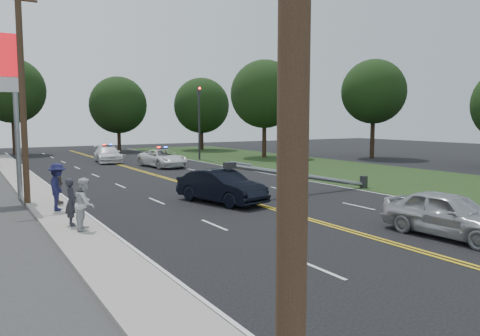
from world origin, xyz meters
TOP-DOWN VIEW (x-y plane):
  - ground at (0.00, 0.00)m, footprint 120.00×120.00m
  - sidewalk at (-8.40, 10.00)m, footprint 1.80×70.00m
  - grass_verge at (13.50, 10.00)m, footprint 12.00×80.00m
  - centerline_yellow at (0.00, 10.00)m, footprint 0.36×80.00m
  - traffic_signal at (8.30, 30.00)m, footprint 0.28×0.41m
  - fallen_streetlight at (4.19, 8.00)m, footprint 9.36×0.44m
  - utility_pole_mid at (-9.20, 12.00)m, footprint 1.60×0.28m
  - tree_6 at (-6.62, 46.16)m, footprint 7.15×7.15m
  - tree_7 at (5.05, 45.92)m, footprint 6.94×6.94m
  - tree_8 at (14.89, 42.90)m, footprint 7.04×7.04m
  - tree_9 at (15.30, 29.07)m, footprint 6.98×6.98m
  - tree_13 at (24.14, 22.59)m, footprint 6.44×6.44m
  - crashed_sedan at (-1.24, 7.99)m, footprint 2.86×5.04m
  - waiting_sedan at (2.28, -1.58)m, footprint 2.11×4.64m
  - emergency_a at (2.54, 25.10)m, footprint 2.95×5.44m
  - emergency_b at (-0.24, 31.52)m, footprint 2.66×5.32m
  - bystander_a at (-8.38, 6.15)m, footprint 0.41×0.63m
  - bystander_b at (-8.09, 5.29)m, footprint 1.00×1.09m
  - bystander_c at (-8.30, 9.35)m, footprint 1.06×1.45m
  - bystander_d at (-8.06, 10.96)m, footprint 0.91×1.08m

SIDE VIEW (x-z plane):
  - ground at x=0.00m, z-range 0.00..0.00m
  - grass_verge at x=13.50m, z-range 0.00..0.01m
  - centerline_yellow at x=0.00m, z-range 0.01..0.01m
  - sidewalk at x=-8.40m, z-range 0.00..0.12m
  - emergency_a at x=2.54m, z-range 0.00..1.45m
  - emergency_b at x=-0.24m, z-range 0.00..1.48m
  - waiting_sedan at x=2.28m, z-range 0.00..1.55m
  - crashed_sedan at x=-1.24m, z-range 0.00..1.57m
  - fallen_streetlight at x=4.19m, z-range -0.04..1.88m
  - bystander_d at x=-8.06m, z-range 0.12..1.85m
  - bystander_a at x=-8.38m, z-range 0.12..1.85m
  - bystander_b at x=-8.09m, z-range 0.12..1.93m
  - bystander_c at x=-8.30m, z-range 0.12..2.13m
  - traffic_signal at x=8.30m, z-range 0.68..7.73m
  - utility_pole_mid at x=-9.20m, z-range 0.08..10.08m
  - tree_7 at x=5.05m, z-range 1.09..10.21m
  - tree_8 at x=14.89m, z-range 1.06..10.24m
  - tree_9 at x=15.30m, z-range 1.49..11.48m
  - tree_13 at x=24.14m, z-range 1.72..11.63m
  - tree_6 at x=-6.62m, z-range 1.74..12.39m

